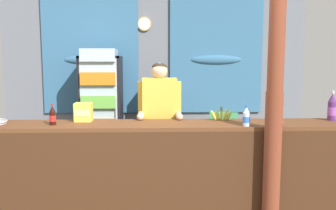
{
  "coord_description": "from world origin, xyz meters",
  "views": [
    {
      "loc": [
        0.02,
        -3.27,
        1.6
      ],
      "look_at": [
        0.15,
        0.6,
        1.12
      ],
      "focal_mm": 36.98,
      "sensor_mm": 36.0,
      "label": 1
    }
  ],
  "objects": [
    {
      "name": "ground_plane",
      "position": [
        0.0,
        1.16,
        0.0
      ],
      "size": [
        7.55,
        7.55,
        0.0
      ],
      "primitive_type": "plane",
      "color": "#665B51"
    },
    {
      "name": "soda_bottle_grape_soda",
      "position": [
        1.99,
        0.51,
        1.09
      ],
      "size": [
        0.09,
        0.09,
        0.34
      ],
      "color": "#56286B",
      "rests_on": "stall_counter"
    },
    {
      "name": "soda_bottle_cola",
      "position": [
        -1.07,
        0.33,
        1.05
      ],
      "size": [
        0.07,
        0.07,
        0.22
      ],
      "color": "black",
      "rests_on": "stall_counter"
    },
    {
      "name": "back_wall_curtained",
      "position": [
        -0.0,
        2.95,
        1.45
      ],
      "size": [
        5.34,
        0.22,
        2.8
      ],
      "color": "slate",
      "rests_on": "ground"
    },
    {
      "name": "snack_box_instant_noodle",
      "position": [
        -0.79,
        0.55,
        1.05
      ],
      "size": [
        0.19,
        0.16,
        0.21
      ],
      "color": "#EAD14C",
      "rests_on": "stall_counter"
    },
    {
      "name": "drink_fridge",
      "position": [
        -0.89,
        2.4,
        0.99
      ],
      "size": [
        0.66,
        0.63,
        1.82
      ],
      "color": "black",
      "rests_on": "ground"
    },
    {
      "name": "plastic_lawn_chair",
      "position": [
        1.06,
        1.94,
        0.49
      ],
      "size": [
        0.54,
        0.54,
        0.86
      ],
      "color": "#4CC675",
      "rests_on": "ground"
    },
    {
      "name": "banana_bunch",
      "position": [
        0.75,
        0.55,
        1.01
      ],
      "size": [
        0.27,
        0.06,
        0.16
      ],
      "color": "#B7C647",
      "rests_on": "stall_counter"
    },
    {
      "name": "soda_bottle_water",
      "position": [
        0.94,
        0.19,
        1.05
      ],
      "size": [
        0.08,
        0.08,
        0.22
      ],
      "color": "silver",
      "rests_on": "stall_counter"
    },
    {
      "name": "stall_counter",
      "position": [
        0.04,
        0.27,
        0.59
      ],
      "size": [
        4.1,
        0.56,
        0.95
      ],
      "color": "brown",
      "rests_on": "ground"
    },
    {
      "name": "shopkeeper",
      "position": [
        0.06,
        0.85,
        1.01
      ],
      "size": [
        0.52,
        0.42,
        1.6
      ],
      "color": "#28282D",
      "rests_on": "ground"
    },
    {
      "name": "bottle_shelf_rack",
      "position": [
        0.05,
        2.56,
        0.65
      ],
      "size": [
        0.48,
        0.28,
        1.25
      ],
      "color": "brown",
      "rests_on": "ground"
    },
    {
      "name": "timber_post",
      "position": [
        1.17,
        0.03,
        1.26
      ],
      "size": [
        0.19,
        0.17,
        2.62
      ],
      "color": "brown",
      "rests_on": "ground"
    }
  ]
}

